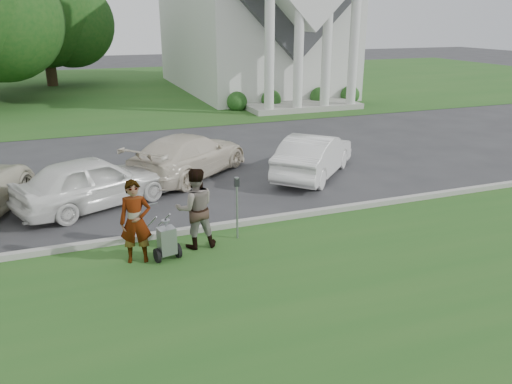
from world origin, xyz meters
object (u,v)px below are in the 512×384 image
person_right (195,209)px  car_c (189,155)px  tree_back (44,18)px  striping_cart (167,241)px  parking_meter_near (237,201)px  car_b (93,182)px  person_left (136,222)px  car_d (314,155)px

person_right → car_c: size_ratio=0.39×
tree_back → striping_cart: size_ratio=8.73×
parking_meter_near → car_b: parking_meter_near is taller
person_left → car_d: (6.07, 4.07, -0.20)m
person_right → striping_cart: bearing=31.6°
car_c → parking_meter_near: bearing=138.0°
tree_back → striping_cart: bearing=-85.2°
car_b → car_d: size_ratio=1.00×
parking_meter_near → person_right: bearing=-174.8°
striping_cart → person_right: person_right is taller
person_right → car_c: person_right is taller
person_right → parking_meter_near: 0.98m
striping_cart → car_d: size_ratio=0.27×
parking_meter_near → car_d: size_ratio=0.36×
person_right → parking_meter_near: size_ratio=1.21×
striping_cart → parking_meter_near: 1.84m
parking_meter_near → person_left: bearing=-171.4°
car_b → car_d: 6.71m
tree_back → parking_meter_near: 30.63m
car_d → person_right: bearing=83.3°
person_left → car_c: (2.38, 5.44, -0.20)m
person_right → car_d: person_right is taller
person_left → car_b: size_ratio=0.43×
car_b → person_right: bearing=-173.8°
car_d → person_left: bearing=78.5°
person_left → striping_cart: bearing=-2.3°
person_left → parking_meter_near: (2.27, 0.35, 0.05)m
car_d → car_c: bearing=24.2°
person_right → car_c: (1.08, 5.19, -0.22)m
parking_meter_near → car_b: 4.38m
person_left → car_b: person_left is taller
tree_back → striping_cart: tree_back is taller
tree_back → car_b: bearing=-87.1°
striping_cart → car_c: bearing=61.3°
person_right → car_d: bearing=-138.3°
tree_back → parking_meter_near: (4.25, -30.10, -3.80)m
car_c → car_d: (3.69, -1.38, -0.00)m
person_left → car_b: 3.68m
parking_meter_near → striping_cart: bearing=-164.1°
car_c → person_left: bearing=115.6°
person_right → car_b: (-1.92, 3.37, -0.20)m
person_left → car_d: person_left is taller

